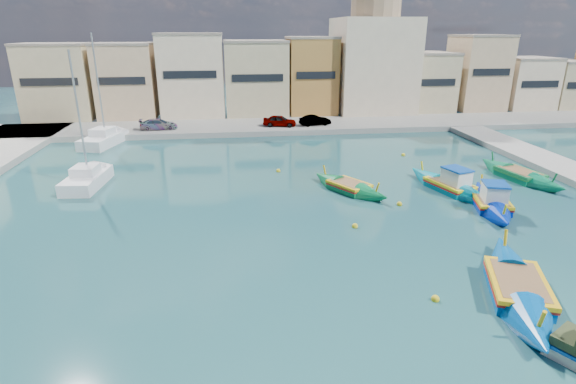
{
  "coord_description": "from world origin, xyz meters",
  "views": [
    {
      "loc": [
        -9.33,
        -20.61,
        11.12
      ],
      "look_at": [
        -5.87,
        6.0,
        1.4
      ],
      "focal_mm": 28.0,
      "sensor_mm": 36.0,
      "label": 1
    }
  ],
  "objects_px": {
    "church_block": "(373,51)",
    "luzzu_turquoise_cabin": "(450,186)",
    "yacht_midnorth": "(95,174)",
    "yacht_north": "(113,136)",
    "luzzu_blue_cabin": "(491,203)",
    "luzzu_green": "(349,188)",
    "luzzu_blue_south": "(517,289)",
    "luzzu_cyan_mid": "(519,176)"
  },
  "relations": [
    {
      "from": "church_block",
      "to": "yacht_north",
      "type": "xyz_separation_m",
      "value": [
        -31.75,
        -11.85,
        -7.94
      ]
    },
    {
      "from": "luzzu_turquoise_cabin",
      "to": "luzzu_blue_south",
      "type": "bearing_deg",
      "value": -104.47
    },
    {
      "from": "luzzu_turquoise_cabin",
      "to": "yacht_midnorth",
      "type": "distance_m",
      "value": 27.17
    },
    {
      "from": "luzzu_cyan_mid",
      "to": "luzzu_blue_south",
      "type": "xyz_separation_m",
      "value": [
        -10.15,
        -15.29,
        0.03
      ]
    },
    {
      "from": "church_block",
      "to": "yacht_midnorth",
      "type": "relative_size",
      "value": 1.79
    },
    {
      "from": "luzzu_cyan_mid",
      "to": "yacht_north",
      "type": "bearing_deg",
      "value": 153.06
    },
    {
      "from": "church_block",
      "to": "luzzu_green",
      "type": "height_order",
      "value": "church_block"
    },
    {
      "from": "luzzu_blue_cabin",
      "to": "luzzu_green",
      "type": "relative_size",
      "value": 1.15
    },
    {
      "from": "luzzu_turquoise_cabin",
      "to": "luzzu_green",
      "type": "xyz_separation_m",
      "value": [
        -7.34,
        0.96,
        -0.1
      ]
    },
    {
      "from": "luzzu_green",
      "to": "yacht_north",
      "type": "xyz_separation_m",
      "value": [
        -20.83,
        18.65,
        0.22
      ]
    },
    {
      "from": "church_block",
      "to": "yacht_midnorth",
      "type": "xyz_separation_m",
      "value": [
        -30.05,
        -25.35,
        -7.99
      ]
    },
    {
      "from": "church_block",
      "to": "yacht_midnorth",
      "type": "height_order",
      "value": "church_block"
    },
    {
      "from": "church_block",
      "to": "yacht_north",
      "type": "relative_size",
      "value": 1.62
    },
    {
      "from": "luzzu_blue_south",
      "to": "yacht_midnorth",
      "type": "relative_size",
      "value": 0.93
    },
    {
      "from": "church_block",
      "to": "luzzu_turquoise_cabin",
      "type": "xyz_separation_m",
      "value": [
        -3.57,
        -31.46,
        -8.06
      ]
    },
    {
      "from": "luzzu_cyan_mid",
      "to": "yacht_midnorth",
      "type": "relative_size",
      "value": 0.83
    },
    {
      "from": "luzzu_turquoise_cabin",
      "to": "yacht_midnorth",
      "type": "height_order",
      "value": "yacht_midnorth"
    },
    {
      "from": "luzzu_turquoise_cabin",
      "to": "luzzu_green",
      "type": "height_order",
      "value": "luzzu_turquoise_cabin"
    },
    {
      "from": "luzzu_cyan_mid",
      "to": "yacht_north",
      "type": "relative_size",
      "value": 0.76
    },
    {
      "from": "luzzu_green",
      "to": "yacht_midnorth",
      "type": "height_order",
      "value": "yacht_midnorth"
    },
    {
      "from": "luzzu_cyan_mid",
      "to": "luzzu_green",
      "type": "relative_size",
      "value": 1.23
    },
    {
      "from": "luzzu_cyan_mid",
      "to": "yacht_midnorth",
      "type": "height_order",
      "value": "yacht_midnorth"
    },
    {
      "from": "yacht_north",
      "to": "church_block",
      "type": "bearing_deg",
      "value": 20.46
    },
    {
      "from": "church_block",
      "to": "luzzu_blue_cabin",
      "type": "xyz_separation_m",
      "value": [
        -2.5,
        -35.0,
        -8.06
      ]
    },
    {
      "from": "luzzu_green",
      "to": "church_block",
      "type": "bearing_deg",
      "value": 70.31
    },
    {
      "from": "luzzu_blue_cabin",
      "to": "luzzu_green",
      "type": "xyz_separation_m",
      "value": [
        -8.42,
        4.5,
        -0.1
      ]
    },
    {
      "from": "luzzu_green",
      "to": "yacht_midnorth",
      "type": "bearing_deg",
      "value": 164.93
    },
    {
      "from": "luzzu_cyan_mid",
      "to": "luzzu_green",
      "type": "xyz_separation_m",
      "value": [
        -14.03,
        -0.94,
        -0.02
      ]
    },
    {
      "from": "luzzu_blue_cabin",
      "to": "luzzu_green",
      "type": "height_order",
      "value": "luzzu_blue_cabin"
    },
    {
      "from": "luzzu_turquoise_cabin",
      "to": "luzzu_blue_south",
      "type": "relative_size",
      "value": 0.91
    },
    {
      "from": "luzzu_turquoise_cabin",
      "to": "yacht_midnorth",
      "type": "bearing_deg",
      "value": 167.01
    },
    {
      "from": "church_block",
      "to": "yacht_north",
      "type": "bearing_deg",
      "value": -159.54
    },
    {
      "from": "luzzu_blue_cabin",
      "to": "luzzu_cyan_mid",
      "type": "height_order",
      "value": "luzzu_blue_cabin"
    },
    {
      "from": "luzzu_blue_cabin",
      "to": "yacht_midnorth",
      "type": "relative_size",
      "value": 0.78
    },
    {
      "from": "church_block",
      "to": "luzzu_turquoise_cabin",
      "type": "bearing_deg",
      "value": -96.48
    },
    {
      "from": "luzzu_blue_cabin",
      "to": "yacht_north",
      "type": "xyz_separation_m",
      "value": [
        -29.25,
        23.15,
        0.11
      ]
    },
    {
      "from": "luzzu_cyan_mid",
      "to": "luzzu_blue_south",
      "type": "height_order",
      "value": "luzzu_blue_south"
    },
    {
      "from": "luzzu_turquoise_cabin",
      "to": "luzzu_blue_south",
      "type": "height_order",
      "value": "luzzu_turquoise_cabin"
    },
    {
      "from": "luzzu_blue_cabin",
      "to": "luzzu_green",
      "type": "bearing_deg",
      "value": 151.88
    },
    {
      "from": "luzzu_cyan_mid",
      "to": "luzzu_green",
      "type": "distance_m",
      "value": 14.06
    },
    {
      "from": "luzzu_cyan_mid",
      "to": "luzzu_blue_south",
      "type": "bearing_deg",
      "value": -123.58
    },
    {
      "from": "yacht_midnorth",
      "to": "luzzu_cyan_mid",
      "type": "bearing_deg",
      "value": -7.24
    }
  ]
}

